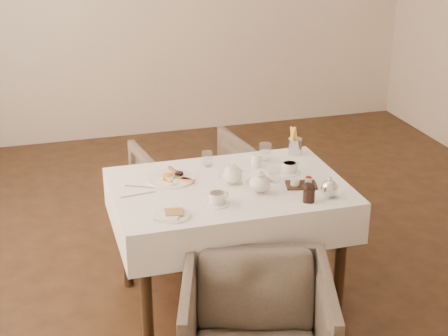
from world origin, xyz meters
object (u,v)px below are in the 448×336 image
Objects in this scene: breakfast_plate at (171,178)px; teapot_centre at (232,173)px; armchair_near at (257,336)px; armchair_far at (196,192)px; table at (229,204)px.

breakfast_plate is 1.72× the size of teapot_centre.
armchair_near is 1.62m from armchair_far.
armchair_near is at bearing -97.03° from table.
table is 0.85m from armchair_near.
table is 1.71× the size of armchair_far.
armchair_far is at bearing 89.40° from teapot_centre.
armchair_near is (-0.10, -0.79, -0.31)m from table.
breakfast_plate reaches higher than table.
table is at bearing -16.82° from breakfast_plate.
armchair_far reaches higher than armchair_near.
breakfast_plate is at bearing 153.45° from teapot_centre.
breakfast_plate is (-0.29, 0.16, 0.13)m from table.
breakfast_plate is (-0.31, -0.67, 0.42)m from armchair_far.
teapot_centre is at bearing 82.18° from armchair_far.
teapot_centre is (0.00, -0.82, 0.48)m from armchair_far.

